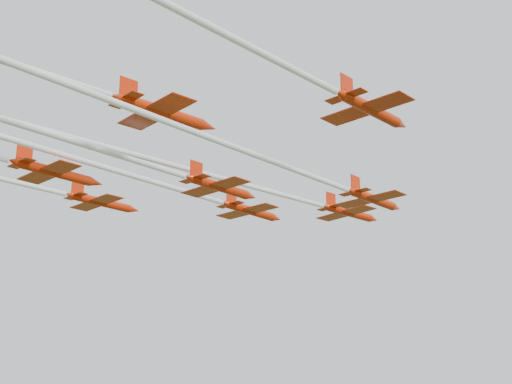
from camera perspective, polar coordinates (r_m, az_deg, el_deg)
The scene contains 6 objects.
jet_lead at distance 85.14m, azimuth 1.46°, elevation -0.04°, with size 17.23×53.76×2.54m.
jet_row2_left at distance 80.63m, azimuth -8.98°, elevation 1.04°, with size 13.90×65.72×2.63m.
jet_row2_right at distance 66.36m, azimuth 2.25°, elevation 2.12°, with size 12.48×55.94×2.34m.
jet_row3_mid at distance 63.85m, azimuth -13.60°, elevation 3.71°, with size 13.46×60.70×2.41m.
jet_row3_right at distance 52.00m, azimuth 0.31°, elevation 11.14°, with size 12.95×54.52×2.43m.
jet_row4_right at distance 55.75m, azimuth -19.18°, elevation 9.78°, with size 17.18×53.61×2.52m.
Camera 1 is at (38.65, -65.34, 31.52)m, focal length 50.00 mm.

